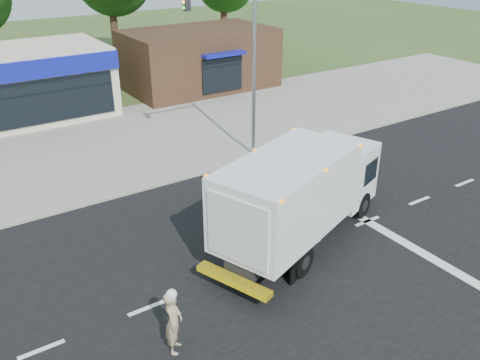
% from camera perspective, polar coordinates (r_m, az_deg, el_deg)
% --- Properties ---
extents(ground, '(120.00, 120.00, 0.00)m').
position_cam_1_polar(ground, '(18.02, 7.44, -7.32)').
color(ground, '#385123').
rests_on(ground, ground).
extents(road_asphalt, '(60.00, 14.00, 0.02)m').
position_cam_1_polar(road_asphalt, '(18.02, 7.45, -7.30)').
color(road_asphalt, black).
rests_on(road_asphalt, ground).
extents(sidewalk, '(60.00, 2.40, 0.12)m').
position_cam_1_polar(sidewalk, '(23.98, -5.26, 1.77)').
color(sidewalk, gray).
rests_on(sidewalk, ground).
extents(parking_apron, '(60.00, 9.00, 0.02)m').
position_cam_1_polar(parking_apron, '(28.89, -10.80, 5.57)').
color(parking_apron, gray).
rests_on(parking_apron, ground).
extents(lane_markings, '(55.20, 7.00, 0.01)m').
position_cam_1_polar(lane_markings, '(18.04, 13.55, -7.80)').
color(lane_markings, silver).
rests_on(lane_markings, road_asphalt).
extents(ems_box_truck, '(8.27, 5.00, 3.51)m').
position_cam_1_polar(ems_box_truck, '(17.20, 6.81, -1.21)').
color(ems_box_truck, black).
rests_on(ems_box_truck, ground).
extents(emergency_worker, '(0.74, 0.80, 1.94)m').
position_cam_1_polar(emergency_worker, '(13.48, -7.48, -15.44)').
color(emergency_worker, tan).
rests_on(emergency_worker, ground).
extents(brown_storefront, '(10.00, 6.70, 4.00)m').
position_cam_1_polar(brown_storefront, '(36.45, -4.59, 13.40)').
color(brown_storefront, '#382316').
rests_on(brown_storefront, ground).
extents(traffic_signal_pole, '(3.51, 0.25, 8.00)m').
position_cam_1_polar(traffic_signal_pole, '(23.12, 0.25, 13.67)').
color(traffic_signal_pole, gray).
rests_on(traffic_signal_pole, ground).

